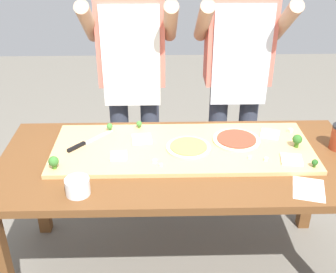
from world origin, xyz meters
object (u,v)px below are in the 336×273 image
flour_cup (78,187)px  cook_left (132,67)px  broccoli_floret_back_left (139,124)px  pizza_slice_center (119,156)px  broccoli_floret_front_mid (110,126)px  pizza_whole_pesto_green (189,147)px  cook_right (238,67)px  pizza_slice_far_left (270,134)px  pizza_slice_far_right (292,160)px  prep_table (179,173)px  pizza_whole_tomato_red (236,140)px  chefs_knife (84,143)px  cheese_crumble_b (290,131)px  cheese_crumble_d (250,157)px  cheese_crumble_a (155,161)px  broccoli_floret_back_right (54,162)px  recipe_note (309,189)px  broccoli_floret_center_right (297,140)px  broccoli_floret_center_left (315,163)px  cheese_crumble_e (161,165)px  cheese_crumble_c (266,159)px  pizza_slice_near_left (142,139)px

flour_cup → cook_left: size_ratio=0.07×
cook_left → broccoli_floret_back_left: bearing=-82.5°
pizza_slice_center → broccoli_floret_front_mid: bearing=104.1°
pizza_whole_pesto_green → cook_right: size_ratio=0.14×
pizza_slice_far_left → pizza_slice_far_right: size_ratio=0.98×
prep_table → pizza_whole_tomato_red: pizza_whole_tomato_red is taller
chefs_knife → cook_left: (0.23, 0.55, 0.22)m
flour_cup → cheese_crumble_b: bearing=25.0°
cheese_crumble_d → cook_left: (-0.61, 0.71, 0.22)m
pizza_whole_tomato_red → flour_cup: size_ratio=2.31×
pizza_slice_center → cheese_crumble_a: size_ratio=4.37×
broccoli_floret_back_right → cook_right: size_ratio=0.04×
broccoli_floret_front_mid → recipe_note: (0.94, -0.54, -0.05)m
broccoli_floret_center_right → pizza_slice_far_left: bearing=128.7°
pizza_whole_pesto_green → broccoli_floret_center_left: 0.62m
cheese_crumble_d → recipe_note: (0.22, -0.23, -0.03)m
broccoli_floret_back_left → cheese_crumble_e: bearing=-73.5°
pizza_whole_pesto_green → recipe_note: size_ratio=1.30×
pizza_whole_pesto_green → pizza_slice_far_right: size_ratio=2.31×
pizza_slice_center → broccoli_floret_center_right: 0.91m
pizza_slice_center → cheese_crumble_b: bearing=14.2°
pizza_slice_far_right → cheese_crumble_c: cheese_crumble_c is taller
chefs_knife → pizza_slice_far_left: 1.00m
broccoli_floret_center_right → broccoli_floret_front_mid: bearing=168.2°
broccoli_floret_center_right → flour_cup: bearing=-162.1°
pizza_slice_far_left → pizza_whole_pesto_green: bearing=-163.7°
chefs_knife → cheese_crumble_e: 0.46m
pizza_slice_near_left → cheese_crumble_a: (0.07, -0.23, 0.00)m
pizza_whole_tomato_red → pizza_slice_far_left: (0.19, 0.06, -0.00)m
pizza_whole_tomato_red → broccoli_floret_center_left: broccoli_floret_center_left is taller
cheese_crumble_d → flour_cup: 0.84m
cook_right → cheese_crumble_e: bearing=-122.1°
cheese_crumble_d → cheese_crumble_e: bearing=-172.4°
pizza_slice_center → broccoli_floret_back_left: size_ratio=1.98×
pizza_slice_far_left → pizza_slice_far_right: bearing=-80.6°
pizza_slice_far_right → broccoli_floret_center_left: 0.11m
pizza_slice_near_left → pizza_slice_center: (-0.11, -0.17, 0.00)m
chefs_knife → broccoli_floret_front_mid: 0.19m
pizza_slice_far_left → cheese_crumble_e: size_ratio=7.76×
pizza_slice_far_right → broccoli_floret_back_right: (-1.15, -0.04, 0.03)m
cheese_crumble_b → cheese_crumble_e: size_ratio=1.66×
broccoli_floret_center_left → broccoli_floret_front_mid: broccoli_floret_front_mid is taller
pizza_slice_center → broccoli_floret_back_right: 0.31m
pizza_whole_tomato_red → broccoli_floret_back_left: (-0.52, 0.16, 0.02)m
pizza_slice_far_left → broccoli_floret_back_left: size_ratio=2.36×
pizza_slice_near_left → pizza_slice_far_left: bearing=3.3°
pizza_whole_tomato_red → broccoli_floret_center_right: 0.31m
pizza_whole_tomato_red → broccoli_floret_back_right: bearing=-165.0°
prep_table → chefs_knife: 0.52m
pizza_slice_far_left → cheese_crumble_e: same height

